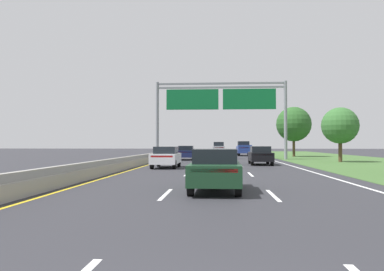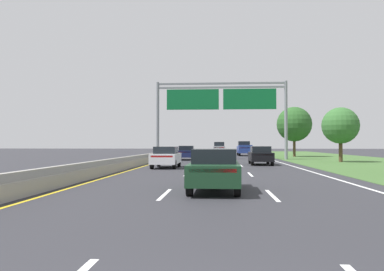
{
  "view_description": "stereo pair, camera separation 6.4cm",
  "coord_description": "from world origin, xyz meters",
  "px_view_note": "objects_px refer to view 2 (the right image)",
  "views": [
    {
      "loc": [
        -0.03,
        -2.69,
        1.75
      ],
      "look_at": [
        -1.89,
        24.57,
        2.37
      ],
      "focal_mm": 35.57,
      "sensor_mm": 36.0,
      "label": 1
    },
    {
      "loc": [
        0.03,
        -2.69,
        1.75
      ],
      "look_at": [
        -1.89,
        24.57,
        2.37
      ],
      "focal_mm": 35.57,
      "sensor_mm": 36.0,
      "label": 2
    }
  ],
  "objects_px": {
    "car_darkgreen_centre_lane_sedan": "(214,169)",
    "car_navy_left_lane_sedan": "(187,153)",
    "car_white_left_lane_sedan": "(166,157)",
    "overhead_sign_gantry": "(221,103)",
    "car_black_right_lane_sedan": "(260,155)",
    "car_silver_centre_lane_suv": "(219,148)",
    "roadside_tree_mid": "(340,126)",
    "roadside_tree_far": "(294,124)",
    "pickup_truck_blue": "(244,149)"
  },
  "relations": [
    {
      "from": "car_darkgreen_centre_lane_sedan",
      "to": "car_navy_left_lane_sedan",
      "type": "height_order",
      "value": "same"
    },
    {
      "from": "car_white_left_lane_sedan",
      "to": "car_navy_left_lane_sedan",
      "type": "relative_size",
      "value": 0.99
    },
    {
      "from": "overhead_sign_gantry",
      "to": "car_black_right_lane_sedan",
      "type": "bearing_deg",
      "value": -73.08
    },
    {
      "from": "car_white_left_lane_sedan",
      "to": "overhead_sign_gantry",
      "type": "bearing_deg",
      "value": -14.74
    },
    {
      "from": "car_navy_left_lane_sedan",
      "to": "car_silver_centre_lane_suv",
      "type": "height_order",
      "value": "car_silver_centre_lane_suv"
    },
    {
      "from": "roadside_tree_mid",
      "to": "car_black_right_lane_sedan",
      "type": "bearing_deg",
      "value": -147.96
    },
    {
      "from": "car_darkgreen_centre_lane_sedan",
      "to": "car_silver_centre_lane_suv",
      "type": "relative_size",
      "value": 0.94
    },
    {
      "from": "roadside_tree_far",
      "to": "car_white_left_lane_sedan",
      "type": "bearing_deg",
      "value": -119.27
    },
    {
      "from": "overhead_sign_gantry",
      "to": "car_navy_left_lane_sedan",
      "type": "height_order",
      "value": "overhead_sign_gantry"
    },
    {
      "from": "overhead_sign_gantry",
      "to": "car_white_left_lane_sedan",
      "type": "relative_size",
      "value": 3.42
    },
    {
      "from": "roadside_tree_mid",
      "to": "car_white_left_lane_sedan",
      "type": "bearing_deg",
      "value": -147.75
    },
    {
      "from": "pickup_truck_blue",
      "to": "car_silver_centre_lane_suv",
      "type": "xyz_separation_m",
      "value": [
        -3.81,
        4.96,
        0.02
      ]
    },
    {
      "from": "car_darkgreen_centre_lane_sedan",
      "to": "car_white_left_lane_sedan",
      "type": "xyz_separation_m",
      "value": [
        -3.74,
        13.74,
        0.0
      ]
    },
    {
      "from": "car_white_left_lane_sedan",
      "to": "car_navy_left_lane_sedan",
      "type": "bearing_deg",
      "value": -1.01
    },
    {
      "from": "roadside_tree_mid",
      "to": "pickup_truck_blue",
      "type": "bearing_deg",
      "value": 111.46
    },
    {
      "from": "car_darkgreen_centre_lane_sedan",
      "to": "car_navy_left_lane_sedan",
      "type": "bearing_deg",
      "value": 7.83
    },
    {
      "from": "car_white_left_lane_sedan",
      "to": "roadside_tree_mid",
      "type": "bearing_deg",
      "value": -57.48
    },
    {
      "from": "roadside_tree_mid",
      "to": "roadside_tree_far",
      "type": "relative_size",
      "value": 0.77
    },
    {
      "from": "pickup_truck_blue",
      "to": "car_black_right_lane_sedan",
      "type": "distance_m",
      "value": 25.54
    },
    {
      "from": "car_silver_centre_lane_suv",
      "to": "roadside_tree_far",
      "type": "height_order",
      "value": "roadside_tree_far"
    },
    {
      "from": "car_darkgreen_centre_lane_sedan",
      "to": "car_navy_left_lane_sedan",
      "type": "distance_m",
      "value": 28.1
    },
    {
      "from": "car_navy_left_lane_sedan",
      "to": "roadside_tree_far",
      "type": "height_order",
      "value": "roadside_tree_far"
    },
    {
      "from": "roadside_tree_mid",
      "to": "roadside_tree_far",
      "type": "xyz_separation_m",
      "value": [
        -1.37,
        15.74,
        0.97
      ]
    },
    {
      "from": "overhead_sign_gantry",
      "to": "car_white_left_lane_sedan",
      "type": "distance_m",
      "value": 17.05
    },
    {
      "from": "car_silver_centre_lane_suv",
      "to": "car_darkgreen_centre_lane_sedan",
      "type": "bearing_deg",
      "value": 179.62
    },
    {
      "from": "overhead_sign_gantry",
      "to": "car_black_right_lane_sedan",
      "type": "distance_m",
      "value": 12.61
    },
    {
      "from": "pickup_truck_blue",
      "to": "car_navy_left_lane_sedan",
      "type": "distance_m",
      "value": 17.78
    },
    {
      "from": "overhead_sign_gantry",
      "to": "car_black_right_lane_sedan",
      "type": "height_order",
      "value": "overhead_sign_gantry"
    },
    {
      "from": "pickup_truck_blue",
      "to": "car_navy_left_lane_sedan",
      "type": "bearing_deg",
      "value": 154.76
    },
    {
      "from": "car_navy_left_lane_sedan",
      "to": "car_darkgreen_centre_lane_sedan",
      "type": "bearing_deg",
      "value": -174.31
    },
    {
      "from": "car_silver_centre_lane_suv",
      "to": "roadside_tree_mid",
      "type": "relative_size",
      "value": 0.88
    },
    {
      "from": "overhead_sign_gantry",
      "to": "car_darkgreen_centre_lane_sedan",
      "type": "distance_m",
      "value": 29.82
    },
    {
      "from": "car_black_right_lane_sedan",
      "to": "roadside_tree_far",
      "type": "height_order",
      "value": "roadside_tree_far"
    },
    {
      "from": "overhead_sign_gantry",
      "to": "car_darkgreen_centre_lane_sedan",
      "type": "height_order",
      "value": "overhead_sign_gantry"
    },
    {
      "from": "overhead_sign_gantry",
      "to": "pickup_truck_blue",
      "type": "height_order",
      "value": "overhead_sign_gantry"
    },
    {
      "from": "pickup_truck_blue",
      "to": "car_darkgreen_centre_lane_sedan",
      "type": "bearing_deg",
      "value": 174.32
    },
    {
      "from": "overhead_sign_gantry",
      "to": "car_white_left_lane_sedan",
      "type": "height_order",
      "value": "overhead_sign_gantry"
    },
    {
      "from": "car_darkgreen_centre_lane_sedan",
      "to": "car_navy_left_lane_sedan",
      "type": "relative_size",
      "value": 1.0
    },
    {
      "from": "car_silver_centre_lane_suv",
      "to": "roadside_tree_far",
      "type": "distance_m",
      "value": 14.55
    },
    {
      "from": "car_navy_left_lane_sedan",
      "to": "car_white_left_lane_sedan",
      "type": "bearing_deg",
      "value": 177.41
    },
    {
      "from": "overhead_sign_gantry",
      "to": "car_darkgreen_centre_lane_sedan",
      "type": "xyz_separation_m",
      "value": [
        -0.43,
        -29.29,
        -5.61
      ]
    },
    {
      "from": "roadside_tree_far",
      "to": "car_silver_centre_lane_suv",
      "type": "bearing_deg",
      "value": 137.5
    },
    {
      "from": "car_black_right_lane_sedan",
      "to": "roadside_tree_mid",
      "type": "bearing_deg",
      "value": -57.26
    },
    {
      "from": "roadside_tree_far",
      "to": "car_darkgreen_centre_lane_sedan",
      "type": "bearing_deg",
      "value": -105.13
    },
    {
      "from": "car_darkgreen_centre_lane_sedan",
      "to": "car_white_left_lane_sedan",
      "type": "relative_size",
      "value": 1.0
    },
    {
      "from": "overhead_sign_gantry",
      "to": "car_silver_centre_lane_suv",
      "type": "distance_m",
      "value": 20.4
    },
    {
      "from": "car_black_right_lane_sedan",
      "to": "car_navy_left_lane_sedan",
      "type": "relative_size",
      "value": 1.0
    },
    {
      "from": "car_navy_left_lane_sedan",
      "to": "roadside_tree_far",
      "type": "xyz_separation_m",
      "value": [
        14.08,
        11.54,
        3.71
      ]
    },
    {
      "from": "overhead_sign_gantry",
      "to": "car_navy_left_lane_sedan",
      "type": "distance_m",
      "value": 6.95
    },
    {
      "from": "car_white_left_lane_sedan",
      "to": "car_black_right_lane_sedan",
      "type": "xyz_separation_m",
      "value": [
        7.46,
        4.75,
        0.0
      ]
    }
  ]
}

